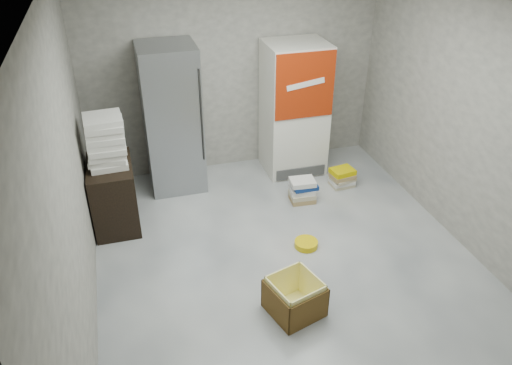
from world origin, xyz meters
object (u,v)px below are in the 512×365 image
Objects in this scene: coke_cooler at (294,109)px; cardboard_box at (295,299)px; steel_fridge at (172,119)px; phonebook_stack_main at (303,190)px; wood_shelf at (114,195)px.

coke_cooler is 2.94m from cardboard_box.
phonebook_stack_main is at bearing -30.89° from steel_fridge.
coke_cooler is 2.25× the size of wood_shelf.
cardboard_box is at bearing -112.49° from phonebook_stack_main.
wood_shelf is 2.33m from phonebook_stack_main.
wood_shelf reaches higher than phonebook_stack_main.
steel_fridge is 2.37× the size of wood_shelf.
wood_shelf is 2.51m from cardboard_box.
steel_fridge is at bearing 88.35° from cardboard_box.
steel_fridge is 5.37× the size of phonebook_stack_main.
coke_cooler is 1.17m from phonebook_stack_main.
phonebook_stack_main is 1.96m from cardboard_box.
cardboard_box is (-0.76, -1.80, -0.00)m from phonebook_stack_main.
phonebook_stack_main is (-0.17, -0.88, -0.75)m from coke_cooler.
coke_cooler is at bearing 79.38° from phonebook_stack_main.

